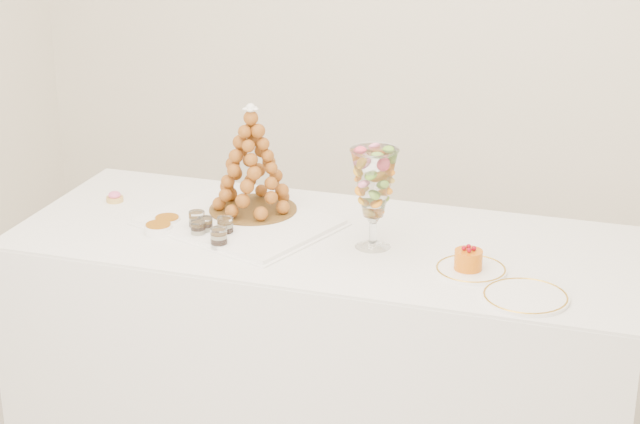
% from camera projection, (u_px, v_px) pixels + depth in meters
% --- Properties ---
extents(buffet_table, '(2.17, 0.99, 0.80)m').
position_uv_depth(buffet_table, '(324.00, 342.00, 3.77)').
color(buffet_table, white).
rests_on(buffet_table, ground).
extents(lace_tray, '(0.71, 0.60, 0.02)m').
position_uv_depth(lace_tray, '(239.00, 222.00, 3.72)').
color(lace_tray, white).
rests_on(lace_tray, buffet_table).
extents(macaron_vase, '(0.15, 0.15, 0.34)m').
position_uv_depth(macaron_vase, '(374.00, 184.00, 3.46)').
color(macaron_vase, white).
rests_on(macaron_vase, buffet_table).
extents(cake_plate, '(0.23, 0.23, 0.01)m').
position_uv_depth(cake_plate, '(471.00, 270.00, 3.35)').
color(cake_plate, white).
rests_on(cake_plate, buffet_table).
extents(spare_plate, '(0.26, 0.26, 0.01)m').
position_uv_depth(spare_plate, '(525.00, 297.00, 3.17)').
color(spare_plate, white).
rests_on(spare_plate, buffet_table).
extents(pink_tart, '(0.06, 0.06, 0.04)m').
position_uv_depth(pink_tart, '(115.00, 197.00, 3.93)').
color(pink_tart, tan).
rests_on(pink_tart, buffet_table).
extents(verrine_a, '(0.06, 0.06, 0.07)m').
position_uv_depth(verrine_a, '(197.00, 222.00, 3.65)').
color(verrine_a, white).
rests_on(verrine_a, buffet_table).
extents(verrine_b, '(0.05, 0.05, 0.07)m').
position_uv_depth(verrine_b, '(206.00, 227.00, 3.62)').
color(verrine_b, white).
rests_on(verrine_b, buffet_table).
extents(verrine_c, '(0.07, 0.07, 0.07)m').
position_uv_depth(verrine_c, '(225.00, 227.00, 3.60)').
color(verrine_c, white).
rests_on(verrine_c, buffet_table).
extents(verrine_d, '(0.06, 0.06, 0.07)m').
position_uv_depth(verrine_d, '(198.00, 230.00, 3.59)').
color(verrine_d, white).
rests_on(verrine_d, buffet_table).
extents(verrine_e, '(0.06, 0.06, 0.07)m').
position_uv_depth(verrine_e, '(219.00, 239.00, 3.51)').
color(verrine_e, white).
rests_on(verrine_e, buffet_table).
extents(ramekin_back, '(0.09, 0.09, 0.03)m').
position_uv_depth(ramekin_back, '(167.00, 222.00, 3.71)').
color(ramekin_back, white).
rests_on(ramekin_back, buffet_table).
extents(ramekin_front, '(0.10, 0.10, 0.03)m').
position_uv_depth(ramekin_front, '(158.00, 229.00, 3.65)').
color(ramekin_front, white).
rests_on(ramekin_front, buffet_table).
extents(croquembouche, '(0.32, 0.32, 0.39)m').
position_uv_depth(croquembouche, '(252.00, 159.00, 3.73)').
color(croquembouche, brown).
rests_on(croquembouche, lace_tray).
extents(mousse_cake, '(0.09, 0.09, 0.08)m').
position_uv_depth(mousse_cake, '(468.00, 259.00, 3.34)').
color(mousse_cake, '#D8640A').
rests_on(mousse_cake, cake_plate).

